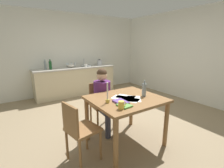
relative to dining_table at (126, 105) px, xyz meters
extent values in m
cube|color=#937F60|center=(0.35, 0.83, -0.69)|extent=(5.20, 5.20, 0.04)
cube|color=silver|center=(0.35, 3.43, 0.63)|extent=(5.20, 0.12, 2.60)
cube|color=silver|center=(2.95, 0.83, 0.63)|extent=(0.12, 5.20, 2.60)
cube|color=beige|center=(0.35, 3.07, -0.24)|extent=(2.56, 0.60, 0.86)
cube|color=#B7B2A8|center=(0.35, 3.07, 0.21)|extent=(2.60, 0.64, 0.04)
cube|color=olive|center=(0.00, 0.00, 0.10)|extent=(1.10, 0.98, 0.04)
cylinder|color=olive|center=(-0.49, -0.43, -0.30)|extent=(0.07, 0.07, 0.76)
cylinder|color=olive|center=(0.49, -0.43, -0.30)|extent=(0.07, 0.07, 0.76)
cylinder|color=olive|center=(-0.49, 0.43, -0.30)|extent=(0.07, 0.07, 0.76)
cylinder|color=olive|center=(0.49, 0.43, -0.30)|extent=(0.07, 0.07, 0.76)
cube|color=olive|center=(-0.06, 0.67, -0.20)|extent=(0.43, 0.43, 0.04)
cube|color=olive|center=(-0.05, 0.85, 0.01)|extent=(0.36, 0.06, 0.40)
cylinder|color=olive|center=(-0.24, 0.51, -0.44)|extent=(0.04, 0.04, 0.46)
cylinder|color=olive|center=(0.10, 0.49, -0.44)|extent=(0.04, 0.04, 0.46)
cylinder|color=olive|center=(-0.22, 0.85, -0.44)|extent=(0.04, 0.04, 0.46)
cylinder|color=olive|center=(0.12, 0.83, -0.44)|extent=(0.04, 0.04, 0.46)
cylinder|color=#592666|center=(-0.06, 0.65, 0.03)|extent=(0.34, 0.34, 0.50)
sphere|color=#D8AD8C|center=(-0.06, 0.65, 0.39)|extent=(0.20, 0.20, 0.20)
sphere|color=#473323|center=(-0.06, 0.65, 0.43)|extent=(0.19, 0.19, 0.19)
cylinder|color=#383847|center=(-0.15, 0.47, -0.22)|extent=(0.16, 0.39, 0.13)
cylinder|color=#383847|center=(-0.17, 0.28, -0.45)|extent=(0.10, 0.10, 0.45)
cylinder|color=#383847|center=(0.01, 0.45, -0.22)|extent=(0.16, 0.39, 0.13)
cylinder|color=#383847|center=(-0.01, 0.26, -0.45)|extent=(0.10, 0.10, 0.45)
cube|color=olive|center=(-0.75, 0.00, -0.20)|extent=(0.47, 0.47, 0.04)
cube|color=olive|center=(-0.93, -0.04, 0.01)|extent=(0.09, 0.36, 0.40)
cylinder|color=olive|center=(-0.55, -0.14, -0.44)|extent=(0.04, 0.04, 0.47)
cylinder|color=olive|center=(-0.61, 0.19, -0.44)|extent=(0.04, 0.04, 0.47)
cylinder|color=olive|center=(-0.89, -0.20, -0.44)|extent=(0.04, 0.04, 0.47)
cylinder|color=olive|center=(-0.95, 0.13, -0.44)|extent=(0.04, 0.04, 0.47)
cylinder|color=#F2CC4C|center=(-0.33, -0.32, 0.18)|extent=(0.08, 0.08, 0.11)
torus|color=#F2CC4C|center=(-0.29, -0.32, 0.18)|extent=(0.07, 0.01, 0.07)
cylinder|color=gold|center=(-0.36, -0.02, 0.15)|extent=(0.06, 0.06, 0.05)
cylinder|color=white|center=(-0.36, -0.02, 0.30)|extent=(0.02, 0.02, 0.25)
cube|color=#62A048|center=(-0.24, -0.27, 0.13)|extent=(0.17, 0.21, 0.02)
cube|color=#68479D|center=(-0.20, -0.13, 0.14)|extent=(0.16, 0.23, 0.03)
cube|color=white|center=(-0.01, -0.10, 0.12)|extent=(0.33, 0.36, 0.00)
cube|color=white|center=(0.08, -0.11, 0.12)|extent=(0.35, 0.36, 0.00)
cube|color=white|center=(0.03, 0.04, 0.12)|extent=(0.33, 0.36, 0.00)
cube|color=white|center=(-0.06, 0.04, 0.12)|extent=(0.33, 0.36, 0.00)
cylinder|color=#8C999E|center=(0.30, -0.09, 0.23)|extent=(0.07, 0.07, 0.21)
cylinder|color=#8C999E|center=(0.30, -0.09, 0.36)|extent=(0.03, 0.03, 0.05)
cylinder|color=#B2B7BC|center=(0.73, 3.07, 0.25)|extent=(0.36, 0.36, 0.04)
cylinder|color=silver|center=(0.73, 3.23, 0.35)|extent=(0.02, 0.02, 0.24)
cylinder|color=#8C999E|center=(-0.55, 3.11, 0.34)|extent=(0.07, 0.07, 0.23)
cylinder|color=#8C999E|center=(-0.55, 3.11, 0.49)|extent=(0.03, 0.03, 0.06)
cylinder|color=#194C23|center=(-0.43, 3.00, 0.34)|extent=(0.08, 0.08, 0.24)
cylinder|color=#194C23|center=(-0.43, 3.00, 0.49)|extent=(0.04, 0.04, 0.06)
ellipsoid|color=white|center=(0.22, 3.08, 0.28)|extent=(0.22, 0.22, 0.10)
cylinder|color=#B7BABF|center=(1.24, 3.07, 0.32)|extent=(0.18, 0.18, 0.18)
cone|color=#262628|center=(1.24, 3.07, 0.43)|extent=(0.11, 0.11, 0.04)
cylinder|color=silver|center=(0.40, 3.22, 0.23)|extent=(0.06, 0.06, 0.00)
cylinder|color=silver|center=(0.40, 3.22, 0.26)|extent=(0.01, 0.01, 0.07)
cone|color=silver|center=(0.40, 3.22, 0.34)|extent=(0.07, 0.07, 0.08)
cylinder|color=silver|center=(0.29, 3.22, 0.23)|extent=(0.06, 0.06, 0.00)
cylinder|color=silver|center=(0.29, 3.22, 0.26)|extent=(0.01, 0.01, 0.07)
cone|color=silver|center=(0.29, 3.22, 0.34)|extent=(0.07, 0.07, 0.08)
cylinder|color=silver|center=(0.17, 3.22, 0.23)|extent=(0.06, 0.06, 0.00)
cylinder|color=silver|center=(0.17, 3.22, 0.26)|extent=(0.01, 0.01, 0.07)
cone|color=silver|center=(0.17, 3.22, 0.34)|extent=(0.07, 0.07, 0.08)
cylinder|color=silver|center=(0.12, 3.22, 0.23)|extent=(0.06, 0.06, 0.00)
cylinder|color=silver|center=(0.12, 3.22, 0.26)|extent=(0.01, 0.01, 0.07)
cone|color=silver|center=(0.12, 3.22, 0.34)|extent=(0.07, 0.07, 0.08)
cylinder|color=white|center=(0.63, 2.92, 0.28)|extent=(0.08, 0.08, 0.10)
torus|color=white|center=(0.68, 2.92, 0.28)|extent=(0.07, 0.01, 0.07)
camera|label=1|loc=(-1.54, -1.91, 0.96)|focal=25.94mm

